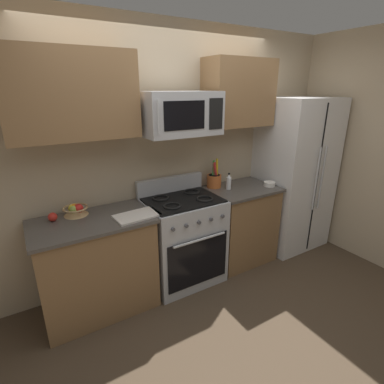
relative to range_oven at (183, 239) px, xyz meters
name	(u,v)px	position (x,y,z in m)	size (l,w,h in m)	color
ground_plane	(216,311)	(0.00, -0.62, -0.47)	(16.00, 16.00, 0.00)	#473828
wall_back	(165,156)	(0.00, 0.37, 0.83)	(8.00, 0.10, 2.60)	tan
counter_left	(97,265)	(-0.90, 0.00, -0.02)	(1.02, 0.60, 0.91)	olive
range_oven	(183,239)	(0.00, 0.00, 0.00)	(0.76, 0.64, 1.09)	#B2B5BA
counter_right	(240,224)	(0.78, 0.00, -0.02)	(0.77, 0.60, 0.91)	olive
refrigerator	(294,175)	(1.61, -0.02, 0.46)	(0.85, 0.71, 1.88)	silver
wall_right	(370,151)	(2.13, -0.62, 0.83)	(0.10, 8.00, 2.60)	tan
microwave	(180,114)	(0.00, 0.03, 1.28)	(0.72, 0.44, 0.39)	#B2B5BA
upper_cabinets_left	(71,95)	(-0.90, 0.15, 1.45)	(1.01, 0.34, 0.69)	olive
upper_cabinets_right	(239,93)	(0.78, 0.15, 1.45)	(0.76, 0.34, 0.69)	olive
utensil_crock	(214,180)	(0.52, 0.19, 0.52)	(0.16, 0.16, 0.34)	#D1662D
fruit_basket	(76,210)	(-0.99, 0.18, 0.48)	(0.22, 0.22, 0.11)	tan
apple_loose	(53,217)	(-1.18, 0.15, 0.47)	(0.08, 0.08, 0.08)	red
cutting_board	(137,215)	(-0.53, -0.13, 0.44)	(0.39, 0.23, 0.02)	silver
bottle_vinegar	(229,182)	(0.61, 0.04, 0.52)	(0.06, 0.06, 0.19)	silver
prep_bowl	(269,184)	(1.08, -0.12, 0.46)	(0.13, 0.13, 0.05)	white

